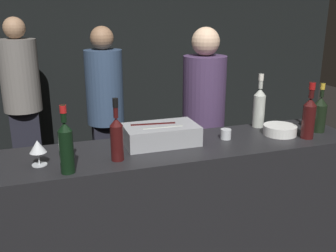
# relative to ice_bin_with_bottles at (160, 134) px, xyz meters

# --- Properties ---
(wall_back_chalkboard) EXTENTS (6.40, 0.06, 2.80)m
(wall_back_chalkboard) POSITION_rel_ice_bin_with_bottles_xyz_m (0.03, 2.49, 0.35)
(wall_back_chalkboard) COLOR black
(wall_back_chalkboard) RESTS_ON ground_plane
(bar_counter) EXTENTS (2.37, 0.52, 0.99)m
(bar_counter) POSITION_rel_ice_bin_with_bottles_xyz_m (0.03, -0.07, -0.56)
(bar_counter) COLOR black
(bar_counter) RESTS_ON ground_plane
(ice_bin_with_bottles) EXTENTS (0.44, 0.25, 0.12)m
(ice_bin_with_bottles) POSITION_rel_ice_bin_with_bottles_xyz_m (0.00, 0.00, 0.00)
(ice_bin_with_bottles) COLOR #9EA0A5
(ice_bin_with_bottles) RESTS_ON bar_counter
(bowl_white) EXTENTS (0.21, 0.21, 0.06)m
(bowl_white) POSITION_rel_ice_bin_with_bottles_xyz_m (0.78, -0.08, -0.03)
(bowl_white) COLOR white
(bowl_white) RESTS_ON bar_counter
(wine_glass) EXTENTS (0.09, 0.09, 0.14)m
(wine_glass) POSITION_rel_ice_bin_with_bottles_xyz_m (-0.69, -0.12, 0.04)
(wine_glass) COLOR silver
(wine_glass) RESTS_ON bar_counter
(candle_votive) EXTENTS (0.07, 0.07, 0.06)m
(candle_votive) POSITION_rel_ice_bin_with_bottles_xyz_m (0.41, -0.05, -0.03)
(candle_votive) COLOR silver
(candle_votive) RESTS_ON bar_counter
(white_wine_bottle) EXTENTS (0.08, 0.08, 0.37)m
(white_wine_bottle) POSITION_rel_ice_bin_with_bottles_xyz_m (0.74, 0.12, 0.09)
(white_wine_bottle) COLOR #B2B7AD
(white_wine_bottle) RESTS_ON bar_counter
(champagne_bottle) EXTENTS (0.09, 0.09, 0.32)m
(champagne_bottle) POSITION_rel_ice_bin_with_bottles_xyz_m (1.06, -0.10, 0.06)
(champagne_bottle) COLOR black
(champagne_bottle) RESTS_ON bar_counter
(red_wine_bottle_black_foil) EXTENTS (0.07, 0.07, 0.34)m
(red_wine_bottle_black_foil) POSITION_rel_ice_bin_with_bottles_xyz_m (-0.29, -0.17, 0.07)
(red_wine_bottle_black_foil) COLOR #380F0F
(red_wine_bottle_black_foil) RESTS_ON bar_counter
(red_wine_bottle_burgundy) EXTENTS (0.07, 0.07, 0.34)m
(red_wine_bottle_burgundy) POSITION_rel_ice_bin_with_bottles_xyz_m (-0.56, -0.26, 0.08)
(red_wine_bottle_burgundy) COLOR black
(red_wine_bottle_burgundy) RESTS_ON bar_counter
(red_wine_bottle_tall) EXTENTS (0.08, 0.08, 0.35)m
(red_wine_bottle_tall) POSITION_rel_ice_bin_with_bottles_xyz_m (0.90, -0.19, 0.08)
(red_wine_bottle_tall) COLOR #380F0F
(red_wine_bottle_tall) RESTS_ON bar_counter
(person_in_hoodie) EXTENTS (0.33, 0.33, 1.65)m
(person_in_hoodie) POSITION_rel_ice_bin_with_bottles_xyz_m (0.52, 0.56, -0.13)
(person_in_hoodie) COLOR black
(person_in_hoodie) RESTS_ON ground_plane
(person_blond_tee) EXTENTS (0.35, 0.35, 1.63)m
(person_blond_tee) POSITION_rel_ice_bin_with_bottles_xyz_m (-0.11, 1.41, -0.14)
(person_blond_tee) COLOR black
(person_blond_tee) RESTS_ON ground_plane
(person_grey_polo) EXTENTS (0.38, 0.38, 1.71)m
(person_grey_polo) POSITION_rel_ice_bin_with_bottles_xyz_m (-0.86, 1.97, -0.10)
(person_grey_polo) COLOR black
(person_grey_polo) RESTS_ON ground_plane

